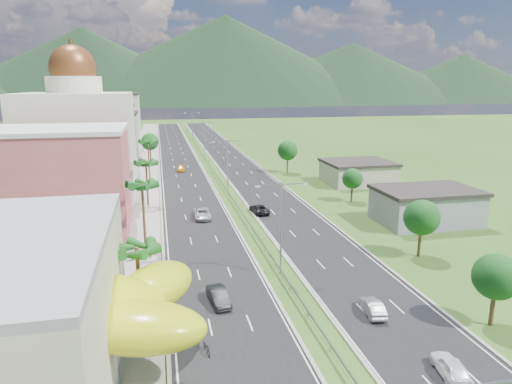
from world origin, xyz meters
TOP-DOWN VIEW (x-y plane):
  - ground at (0.00, 0.00)m, footprint 500.00×500.00m
  - road_left at (-7.50, 90.00)m, footprint 11.00×260.00m
  - road_right at (7.50, 90.00)m, footprint 11.00×260.00m
  - sidewalk_left at (-17.00, 90.00)m, footprint 7.00×260.00m
  - median_guardrail at (0.00, 71.99)m, footprint 0.10×216.06m
  - streetlight_median_b at (0.00, 10.00)m, footprint 6.04×0.25m
  - streetlight_median_c at (0.00, 50.00)m, footprint 6.04×0.25m
  - streetlight_median_d at (0.00, 95.00)m, footprint 6.04×0.25m
  - streetlight_median_e at (0.00, 140.00)m, footprint 6.04×0.25m
  - lime_canopy at (-20.00, -4.00)m, footprint 18.00×15.00m
  - pink_shophouse at (-28.00, 32.00)m, footprint 20.00×15.00m
  - domed_building at (-28.00, 55.00)m, footprint 20.00×20.00m
  - midrise_grey at (-27.00, 80.00)m, footprint 16.00×15.00m
  - midrise_beige at (-27.00, 102.00)m, footprint 16.00×15.00m
  - midrise_white at (-27.00, 125.00)m, footprint 16.00×15.00m
  - shed_near at (28.00, 25.00)m, footprint 15.00×10.00m
  - shed_far at (30.00, 55.00)m, footprint 14.00×12.00m
  - palm_tree_b at (-15.50, 2.00)m, footprint 3.60×3.60m
  - palm_tree_c at (-15.50, 22.00)m, footprint 3.60×3.60m
  - palm_tree_d at (-15.50, 45.00)m, footprint 3.60×3.60m
  - palm_tree_e at (-15.50, 70.00)m, footprint 3.60×3.60m
  - leafy_tree_lfar at (-15.50, 95.00)m, footprint 4.90×4.90m
  - leafy_tree_ra at (16.00, -5.00)m, footprint 4.20×4.20m
  - leafy_tree_rb at (19.00, 12.00)m, footprint 4.55×4.55m
  - leafy_tree_rc at (22.00, 40.00)m, footprint 3.85×3.85m
  - leafy_tree_rd at (18.00, 70.00)m, footprint 4.90×4.90m
  - mountain_ridge at (60.00, 450.00)m, footprint 860.00×140.00m
  - car_dark_left at (-7.98, 4.47)m, footprint 2.17×4.83m
  - car_silver_mid_left at (-6.64, 34.73)m, footprint 2.69×5.68m
  - car_yellow_far_left at (-7.79, 77.36)m, footprint 2.51×4.99m
  - car_white_near_right at (7.70, -10.98)m, footprint 2.52×4.68m
  - car_silver_right at (6.27, -0.81)m, footprint 2.02×4.43m
  - car_dark_far_right at (3.20, 35.86)m, footprint 2.95×5.53m
  - motorcycle at (-10.06, -3.95)m, footprint 0.92×2.06m

SIDE VIEW (x-z plane):
  - ground at x=0.00m, z-range 0.00..0.00m
  - mountain_ridge at x=60.00m, z-range -45.00..45.00m
  - road_left at x=-7.50m, z-range 0.00..0.04m
  - road_right at x=7.50m, z-range 0.00..0.04m
  - sidewalk_left at x=-17.00m, z-range 0.00..0.12m
  - median_guardrail at x=0.00m, z-range 0.24..1.00m
  - motorcycle at x=-10.06m, z-range 0.04..1.31m
  - car_yellow_far_left at x=-7.79m, z-range 0.04..1.43m
  - car_silver_right at x=6.27m, z-range 0.04..1.45m
  - car_dark_far_right at x=3.20m, z-range 0.04..1.52m
  - car_white_near_right at x=7.70m, z-range 0.04..1.55m
  - car_dark_left at x=-7.98m, z-range 0.04..1.58m
  - car_silver_mid_left at x=-6.64m, z-range 0.04..1.61m
  - shed_far at x=30.00m, z-range 0.00..4.40m
  - shed_near at x=28.00m, z-range 0.00..5.00m
  - leafy_tree_rc at x=22.00m, z-range 1.21..7.54m
  - leafy_tree_ra at x=16.00m, z-range 1.33..8.23m
  - lime_canopy at x=-20.00m, z-range 1.29..8.69m
  - leafy_tree_rb at x=19.00m, z-range 1.44..8.92m
  - leafy_tree_lfar at x=-15.50m, z-range 1.55..9.60m
  - leafy_tree_rd at x=18.00m, z-range 1.55..9.60m
  - midrise_beige at x=-27.00m, z-range 0.00..13.00m
  - streetlight_median_b at x=0.00m, z-range 1.25..12.25m
  - streetlight_median_c at x=0.00m, z-range 1.25..12.25m
  - streetlight_median_d at x=0.00m, z-range 1.25..12.25m
  - streetlight_median_e at x=0.00m, z-range 1.25..12.25m
  - palm_tree_b at x=-15.50m, z-range 3.01..11.11m
  - pink_shophouse at x=-28.00m, z-range 0.00..15.00m
  - palm_tree_d at x=-15.50m, z-range 3.24..11.84m
  - midrise_grey at x=-27.00m, z-range 0.00..16.00m
  - palm_tree_e at x=-15.50m, z-range 3.61..13.01m
  - palm_tree_c at x=-15.50m, z-range 3.70..13.30m
  - midrise_white at x=-27.00m, z-range 0.00..18.00m
  - domed_building at x=-28.00m, z-range -3.00..25.70m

